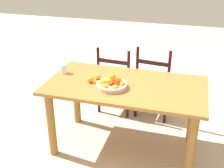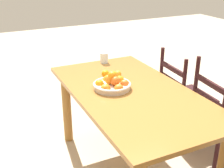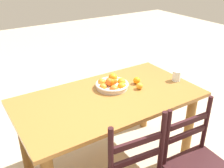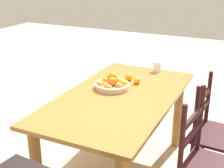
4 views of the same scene
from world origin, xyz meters
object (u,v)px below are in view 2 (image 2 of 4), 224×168
object	(u,v)px
chair_by_cabinet	(220,118)
drinking_glass	(104,58)
orange_loose_0	(105,74)
dining_table	(131,107)
orange_loose_1	(118,74)
chair_near_window	(183,97)
fruit_bowl	(113,84)

from	to	relation	value
chair_by_cabinet	drinking_glass	distance (m)	1.21
chair_by_cabinet	orange_loose_0	bearing A→B (deg)	63.65
dining_table	chair_by_cabinet	bearing A→B (deg)	75.99
dining_table	drinking_glass	size ratio (longest dim) A/B	15.73
orange_loose_1	drinking_glass	xyz separation A→B (m)	(-0.41, 0.05, 0.02)
dining_table	chair_by_cabinet	size ratio (longest dim) A/B	1.67
chair_near_window	orange_loose_1	bearing A→B (deg)	93.28
dining_table	orange_loose_1	bearing A→B (deg)	173.94
chair_by_cabinet	drinking_glass	world-z (taller)	chair_by_cabinet
chair_by_cabinet	orange_loose_1	distance (m)	0.98
chair_near_window	orange_loose_1	distance (m)	0.83
dining_table	drinking_glass	world-z (taller)	drinking_glass
chair_by_cabinet	drinking_glass	size ratio (longest dim) A/B	9.41
chair_near_window	orange_loose_1	world-z (taller)	chair_near_window
fruit_bowl	drinking_glass	xyz separation A→B (m)	(-0.61, 0.20, 0.01)
orange_loose_1	dining_table	bearing A→B (deg)	-6.06
fruit_bowl	orange_loose_0	world-z (taller)	fruit_bowl
dining_table	orange_loose_0	xyz separation A→B (m)	(-0.35, -0.07, 0.17)
drinking_glass	orange_loose_1	bearing A→B (deg)	-7.24
dining_table	fruit_bowl	distance (m)	0.24
orange_loose_1	orange_loose_0	bearing A→B (deg)	-114.32
orange_loose_0	drinking_glass	world-z (taller)	drinking_glass
chair_by_cabinet	fruit_bowl	xyz separation A→B (m)	(-0.30, -0.90, 0.38)
chair_by_cabinet	dining_table	bearing A→B (deg)	82.34
orange_loose_0	orange_loose_1	world-z (taller)	orange_loose_0
chair_near_window	orange_loose_1	xyz separation A→B (m)	(-0.01, -0.74, 0.37)
chair_near_window	chair_by_cabinet	world-z (taller)	chair_by_cabinet
chair_near_window	fruit_bowl	size ratio (longest dim) A/B	2.99
chair_near_window	chair_by_cabinet	distance (m)	0.50
orange_loose_0	drinking_glass	distance (m)	0.40
orange_loose_1	drinking_glass	world-z (taller)	drinking_glass
orange_loose_1	drinking_glass	distance (m)	0.41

